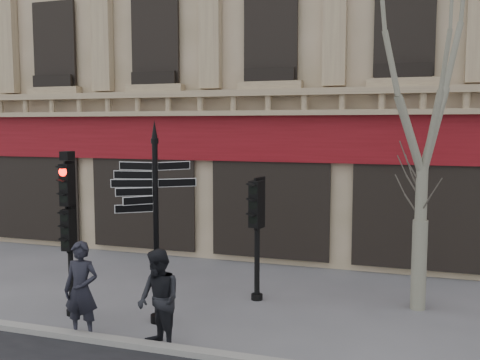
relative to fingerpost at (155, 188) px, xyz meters
The scene contains 9 objects.
ground 2.91m from the fingerpost, ahead, with size 80.00×80.00×0.00m, color #58595D.
kerb 3.11m from the fingerpost, 51.07° to the right, with size 80.00×0.25×0.12m, color gray.
building 14.14m from the fingerpost, 85.48° to the left, with size 28.00×15.52×18.00m.
fingerpost is the anchor object (origin of this frame).
traffic_signal_main 1.98m from the fingerpost, behind, with size 0.40×0.30×3.43m.
traffic_signal_secondary 2.62m from the fingerpost, 52.51° to the left, with size 0.52×0.41×2.73m.
plane_tree 6.13m from the fingerpost, 26.17° to the left, with size 2.84×2.84×7.53m.
pedestrian_a 2.36m from the fingerpost, 130.73° to the right, with size 0.66×0.44×1.82m, color black.
pedestrian_b 2.25m from the fingerpost, 61.74° to the right, with size 0.87×0.68×1.78m, color black.
Camera 1 is at (3.81, -9.57, 3.95)m, focal length 40.00 mm.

